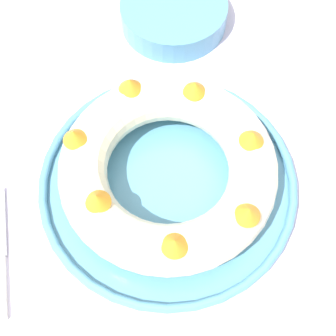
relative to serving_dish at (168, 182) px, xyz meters
The scene contains 5 objects.
ground_plane 0.78m from the serving_dish, 61.90° to the right, with size 8.00×8.00×0.00m, color #4C4742.
dining_table 0.12m from the serving_dish, 61.90° to the right, with size 1.26×0.93×0.77m.
serving_dish is the anchor object (origin of this frame).
bundt_cake 0.04m from the serving_dish, 161.53° to the left, with size 0.29×0.29×0.08m.
side_bowl 0.31m from the serving_dish, 77.37° to the left, with size 0.18×0.18×0.04m, color #518EB2.
Camera 1 is at (-0.07, -0.24, 1.37)m, focal length 50.00 mm.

